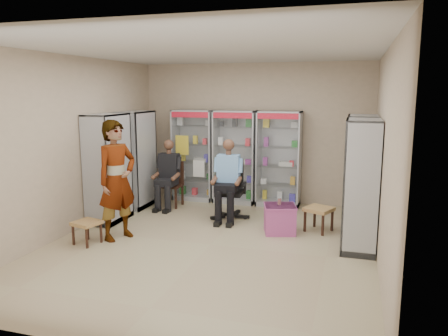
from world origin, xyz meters
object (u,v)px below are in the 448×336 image
(cabinet_back_left, at_px, (194,155))
(cabinet_right_far, at_px, (360,173))
(wooden_chair, at_px, (171,184))
(woven_stool_b, at_px, (87,232))
(seated_shopkeeper, at_px, (229,182))
(cabinet_back_mid, at_px, (235,157))
(cabinet_left_far, at_px, (137,160))
(pink_trunk, at_px, (280,219))
(woven_stool_a, at_px, (319,219))
(office_chair, at_px, (229,189))
(standing_man, at_px, (117,180))
(cabinet_right_near, at_px, (361,185))
(cabinet_back_right, at_px, (279,159))
(cabinet_left_near, at_px, (108,168))

(cabinet_back_left, relative_size, cabinet_right_far, 1.00)
(wooden_chair, bearing_deg, woven_stool_b, -97.89)
(seated_shopkeeper, bearing_deg, cabinet_back_mid, 95.56)
(cabinet_back_mid, relative_size, cabinet_left_far, 1.00)
(pink_trunk, xyz_separation_m, woven_stool_a, (0.63, 0.28, -0.03))
(office_chair, distance_m, pink_trunk, 1.26)
(cabinet_right_far, distance_m, seated_shopkeeper, 2.38)
(cabinet_back_left, height_order, standing_man, cabinet_back_left)
(cabinet_right_far, bearing_deg, cabinet_back_left, 72.25)
(cabinet_right_near, distance_m, cabinet_left_far, 4.65)
(cabinet_back_right, distance_m, office_chair, 1.49)
(cabinet_left_far, distance_m, seated_shopkeeper, 2.15)
(cabinet_back_left, relative_size, standing_man, 1.02)
(cabinet_back_left, bearing_deg, woven_stool_b, -100.44)
(cabinet_left_near, height_order, wooden_chair, cabinet_left_near)
(pink_trunk, height_order, woven_stool_a, pink_trunk)
(woven_stool_b, bearing_deg, cabinet_back_mid, 64.54)
(cabinet_back_left, xyz_separation_m, cabinet_back_mid, (0.95, 0.00, 0.00))
(cabinet_left_near, relative_size, woven_stool_b, 5.36)
(cabinet_back_left, bearing_deg, cabinet_right_near, -32.28)
(office_chair, relative_size, woven_stool_b, 3.02)
(cabinet_back_left, relative_size, wooden_chair, 2.13)
(cabinet_right_near, bearing_deg, seated_shopkeeper, 67.94)
(cabinet_back_right, distance_m, woven_stool_a, 1.98)
(woven_stool_b, bearing_deg, wooden_chair, 82.11)
(office_chair, height_order, standing_man, standing_man)
(pink_trunk, height_order, woven_stool_b, pink_trunk)
(woven_stool_b, bearing_deg, seated_shopkeeper, 48.14)
(cabinet_left_far, distance_m, cabinet_left_near, 1.10)
(woven_stool_b, bearing_deg, cabinet_back_left, 79.56)
(cabinet_back_mid, xyz_separation_m, cabinet_left_near, (-1.88, -2.03, 0.00))
(cabinet_back_right, height_order, cabinet_left_far, same)
(cabinet_back_left, relative_size, pink_trunk, 3.96)
(cabinet_back_right, distance_m, cabinet_left_near, 3.48)
(cabinet_right_far, height_order, woven_stool_b, cabinet_right_far)
(cabinet_right_far, height_order, woven_stool_a, cabinet_right_far)
(office_chair, xyz_separation_m, pink_trunk, (1.07, -0.59, -0.32))
(office_chair, distance_m, woven_stool_a, 1.77)
(seated_shopkeeper, bearing_deg, cabinet_right_near, -26.46)
(cabinet_left_near, relative_size, seated_shopkeeper, 1.39)
(cabinet_right_near, height_order, woven_stool_a, cabinet_right_near)
(seated_shopkeeper, relative_size, standing_man, 0.73)
(seated_shopkeeper, bearing_deg, woven_stool_b, -136.25)
(cabinet_back_right, distance_m, woven_stool_b, 4.18)
(cabinet_back_right, relative_size, cabinet_right_near, 1.00)
(seated_shopkeeper, bearing_deg, cabinet_left_far, 166.29)
(cabinet_back_mid, relative_size, seated_shopkeeper, 1.39)
(cabinet_left_far, relative_size, wooden_chair, 2.13)
(cabinet_right_far, xyz_separation_m, wooden_chair, (-3.78, 0.40, -0.53))
(cabinet_left_near, bearing_deg, woven_stool_b, 15.08)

